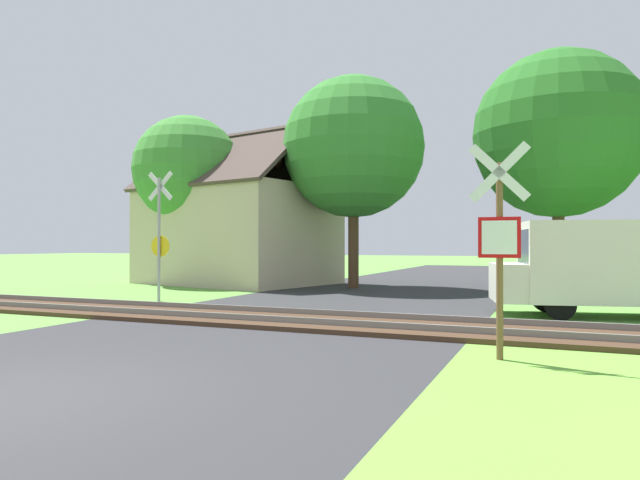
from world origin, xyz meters
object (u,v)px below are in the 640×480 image
(house, at_px, (237,232))
(tree_center, at_px, (353,147))
(tree_right, at_px, (558,135))
(mail_truck, at_px, (609,264))
(stop_sign_near, at_px, (499,239))
(tree_left, at_px, (187,170))
(crossing_sign_far, at_px, (159,231))

(house, distance_m, tree_center, 6.44)
(tree_right, height_order, mail_truck, tree_right)
(house, relative_size, tree_center, 1.10)
(stop_sign_near, xyz_separation_m, tree_left, (-13.82, 11.62, 3.11))
(mail_truck, bearing_deg, crossing_sign_far, 82.89)
(tree_left, height_order, mail_truck, tree_left)
(stop_sign_near, relative_size, tree_center, 0.39)
(stop_sign_near, height_order, tree_center, tree_center)
(house, distance_m, tree_right, 13.33)
(tree_center, bearing_deg, tree_right, 2.74)
(stop_sign_near, height_order, tree_left, tree_left)
(tree_left, xyz_separation_m, mail_truck, (15.74, -5.46, -3.65))
(crossing_sign_far, bearing_deg, house, 103.02)
(tree_center, height_order, mail_truck, tree_center)
(tree_right, bearing_deg, house, 179.24)
(stop_sign_near, xyz_separation_m, house, (-12.07, 12.83, 0.47))
(house, bearing_deg, mail_truck, -11.78)
(stop_sign_near, distance_m, mail_truck, 6.47)
(crossing_sign_far, distance_m, house, 7.91)
(crossing_sign_far, distance_m, tree_right, 13.78)
(tree_right, relative_size, mail_truck, 1.63)
(tree_right, bearing_deg, tree_left, -175.95)
(tree_right, bearing_deg, tree_center, -177.26)
(house, relative_size, tree_left, 1.27)
(stop_sign_near, bearing_deg, mail_truck, -108.89)
(tree_left, height_order, tree_center, tree_center)
(stop_sign_near, distance_m, crossing_sign_far, 11.41)
(tree_center, bearing_deg, stop_sign_near, -62.04)
(tree_center, bearing_deg, tree_left, -174.62)
(tree_left, xyz_separation_m, tree_center, (7.29, 0.69, 0.60))
(house, xyz_separation_m, tree_center, (5.54, -0.53, 3.24))
(stop_sign_near, xyz_separation_m, tree_right, (0.86, 12.66, 3.73))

